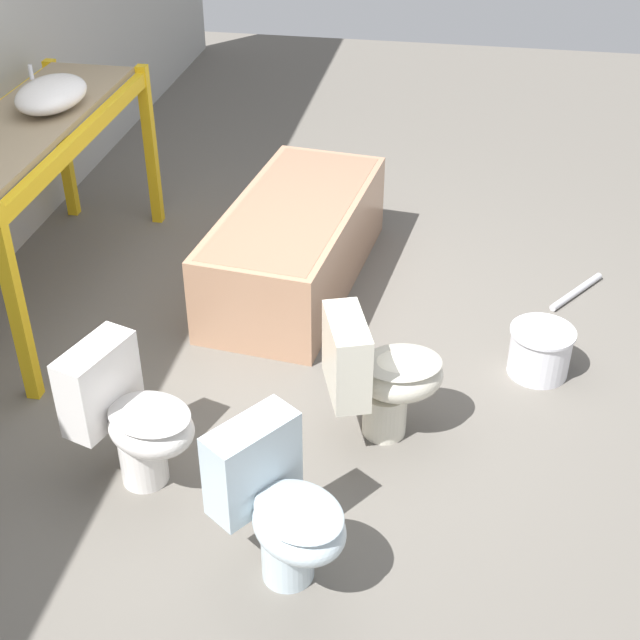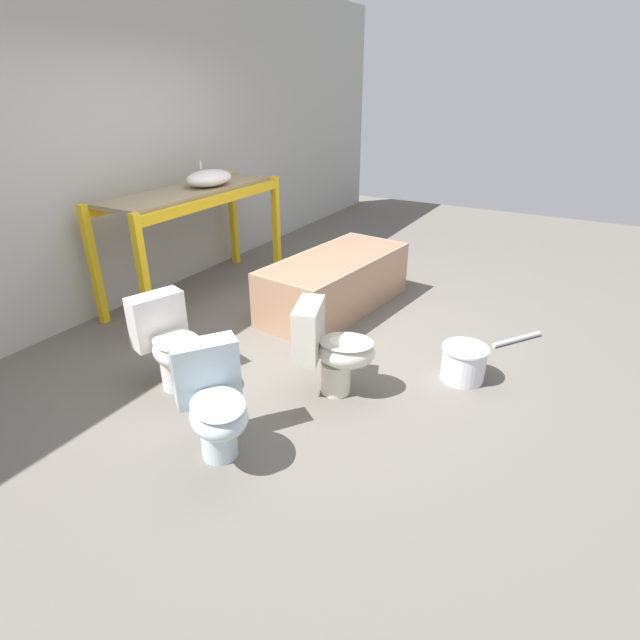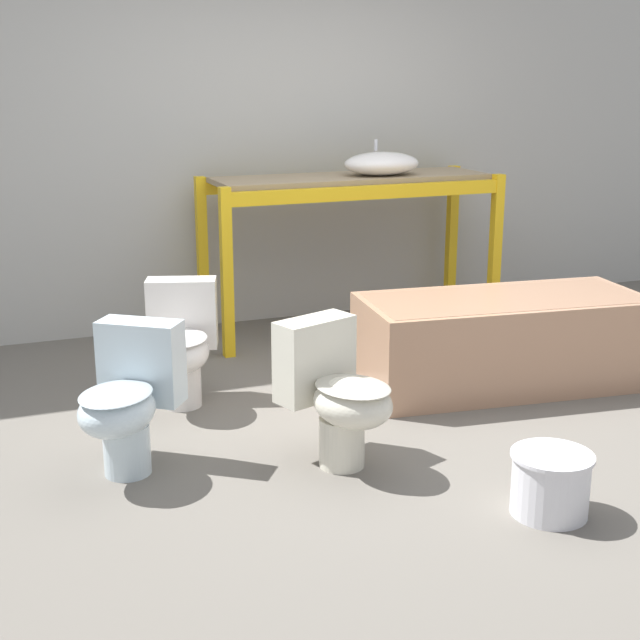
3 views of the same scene
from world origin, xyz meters
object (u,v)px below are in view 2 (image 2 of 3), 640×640
bucket_white (464,362)px  toilet_near (214,402)px  bathtub_main (335,279)px  toilet_extra (170,342)px  sink_basin (209,178)px  toilet_far (331,348)px

bucket_white → toilet_near: bearing=145.4°
bathtub_main → bucket_white: bathtub_main is taller
toilet_extra → bucket_white: (1.14, -1.86, -0.22)m
sink_basin → toilet_far: bearing=-120.1°
toilet_near → toilet_far: size_ratio=1.00×
bathtub_main → bucket_white: (-0.70, -1.48, -0.16)m
bathtub_main → toilet_extra: toilet_extra is taller
toilet_far → bucket_white: toilet_far is taller
sink_basin → bucket_white: sink_basin is taller
sink_basin → toilet_near: sink_basin is taller
toilet_extra → bucket_white: bearing=-40.4°
bathtub_main → toilet_extra: 1.89m
sink_basin → toilet_far: size_ratio=0.80×
sink_basin → bathtub_main: size_ratio=0.31×
sink_basin → toilet_extra: 2.12m
toilet_far → bucket_white: size_ratio=1.96×
sink_basin → toilet_far: (-1.18, -2.04, -0.83)m
toilet_extra → toilet_near: bearing=-100.8°
toilet_far → toilet_extra: size_ratio=1.00×
toilet_near → toilet_extra: size_ratio=1.00×
sink_basin → toilet_extra: bearing=-149.7°
bathtub_main → toilet_far: bearing=-146.5°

